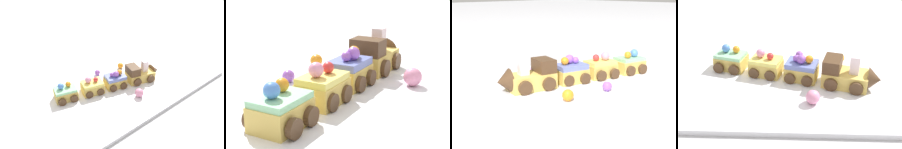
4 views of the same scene
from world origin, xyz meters
TOP-DOWN VIEW (x-y plane):
  - ground_plane at (0.00, 0.00)m, footprint 10.00×10.00m
  - display_board at (0.00, 0.00)m, footprint 0.83×0.43m
  - cake_train_locomotive at (0.12, -0.05)m, footprint 0.14×0.09m
  - cake_car_blueberry at (0.01, -0.02)m, footprint 0.08×0.08m
  - cake_car_lemon at (-0.07, 0.00)m, footprint 0.08×0.08m
  - cake_car_mint at (-0.16, 0.03)m, footprint 0.08×0.08m
  - gumball_purple at (0.01, 0.08)m, footprint 0.02×0.02m
  - gumball_pink at (0.04, -0.12)m, footprint 0.03×0.03m
  - gumball_orange at (0.11, 0.07)m, footprint 0.02×0.02m

SIDE VIEW (x-z plane):
  - ground_plane at x=0.00m, z-range 0.00..0.00m
  - display_board at x=0.00m, z-range 0.00..0.01m
  - gumball_purple at x=0.01m, z-range 0.01..0.03m
  - gumball_orange at x=0.11m, z-range 0.01..0.04m
  - gumball_pink at x=0.04m, z-range 0.01..0.04m
  - cake_car_mint at x=-0.16m, z-range 0.00..0.06m
  - cake_car_lemon at x=-0.07m, z-range 0.00..0.07m
  - cake_car_blueberry at x=0.01m, z-range 0.00..0.07m
  - cake_train_locomotive at x=0.12m, z-range 0.00..0.08m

